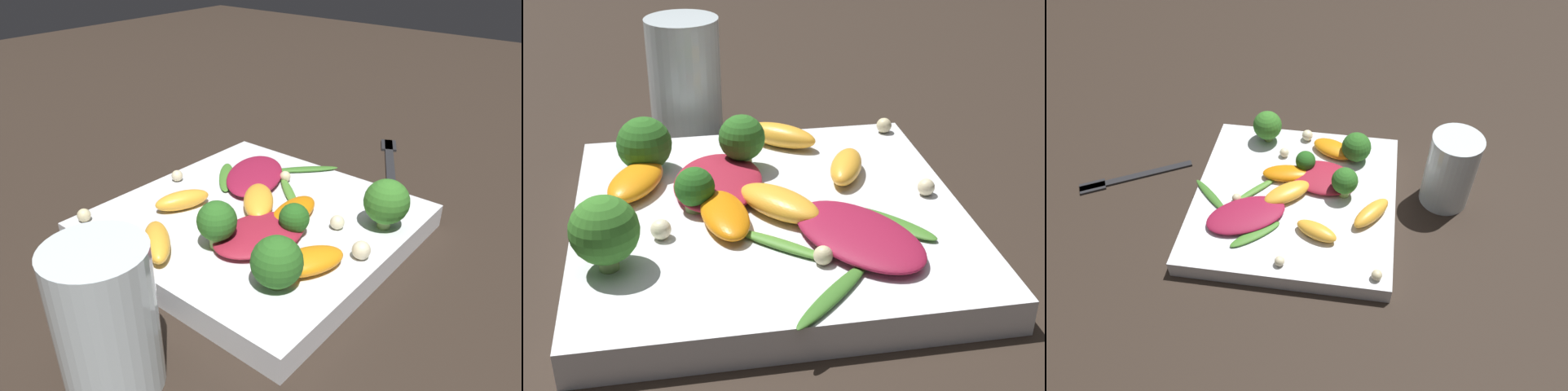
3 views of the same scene
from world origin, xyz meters
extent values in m
plane|color=#2D231C|center=(0.00, 0.00, 0.00)|extent=(2.40, 2.40, 0.00)
cube|color=white|center=(0.00, 0.00, 0.01)|extent=(0.28, 0.28, 0.03)
cylinder|color=silver|center=(-0.21, -0.05, 0.06)|extent=(0.07, 0.07, 0.11)
ellipsoid|color=maroon|center=(0.06, 0.05, 0.03)|extent=(0.12, 0.11, 0.01)
ellipsoid|color=maroon|center=(-0.04, -0.03, 0.03)|extent=(0.11, 0.08, 0.01)
ellipsoid|color=#FCAD33|center=(-0.04, 0.07, 0.03)|extent=(0.06, 0.04, 0.02)
ellipsoid|color=#FCAD33|center=(-0.11, 0.03, 0.03)|extent=(0.06, 0.07, 0.02)
ellipsoid|color=#FCAD33|center=(0.01, 0.01, 0.03)|extent=(0.07, 0.07, 0.02)
ellipsoid|color=orange|center=(0.02, -0.03, 0.03)|extent=(0.07, 0.04, 0.02)
ellipsoid|color=orange|center=(-0.04, -0.10, 0.03)|extent=(0.07, 0.06, 0.02)
cylinder|color=#7A9E51|center=(-0.08, -0.09, 0.03)|extent=(0.02, 0.02, 0.01)
sphere|color=#2D6B23|center=(-0.08, -0.09, 0.05)|extent=(0.04, 0.04, 0.04)
cylinder|color=#84AD5B|center=(0.06, -0.11, 0.03)|extent=(0.01, 0.01, 0.02)
sphere|color=#387A28|center=(0.06, -0.11, 0.05)|extent=(0.04, 0.04, 0.04)
cylinder|color=#7A9E51|center=(-0.01, -0.05, 0.03)|extent=(0.02, 0.02, 0.01)
sphere|color=#26601E|center=(-0.01, -0.05, 0.04)|extent=(0.03, 0.03, 0.03)
cylinder|color=#84AD5B|center=(-0.07, -0.01, 0.03)|extent=(0.02, 0.02, 0.02)
sphere|color=#2D6B23|center=(-0.07, -0.01, 0.05)|extent=(0.04, 0.04, 0.04)
ellipsoid|color=#47842D|center=(0.04, 0.08, 0.03)|extent=(0.07, 0.06, 0.01)
ellipsoid|color=#3D7528|center=(0.11, 0.02, 0.03)|extent=(0.07, 0.06, 0.01)
ellipsoid|color=#518E33|center=(0.06, 0.00, 0.03)|extent=(0.06, 0.06, 0.01)
sphere|color=beige|center=(0.00, 0.12, 0.03)|extent=(0.01, 0.01, 0.01)
sphere|color=beige|center=(0.08, 0.02, 0.03)|extent=(0.01, 0.01, 0.01)
sphere|color=beige|center=(0.03, -0.08, 0.03)|extent=(0.01, 0.01, 0.01)
sphere|color=beige|center=(0.00, -0.12, 0.03)|extent=(0.02, 0.02, 0.02)
sphere|color=beige|center=(-0.12, 0.12, 0.03)|extent=(0.01, 0.01, 0.01)
camera|label=1|loc=(-0.34, -0.29, 0.29)|focal=35.00mm
camera|label=2|loc=(0.46, -0.07, 0.28)|focal=50.00mm
camera|label=3|loc=(-0.09, 0.48, 0.54)|focal=35.00mm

